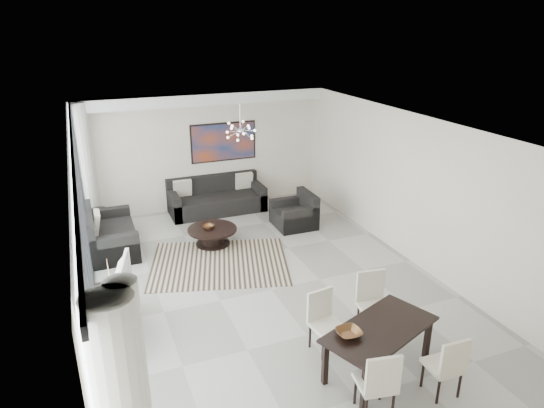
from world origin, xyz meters
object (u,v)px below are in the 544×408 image
tv_console (110,320)px  television (117,284)px  coffee_table (213,235)px  dining_table (380,334)px  sofa_main (217,200)px

tv_console → television: 0.60m
coffee_table → tv_console: bearing=-132.2°
coffee_table → television: 3.33m
dining_table → television: bearing=144.6°
television → dining_table: television is taller
coffee_table → dining_table: dining_table is taller
tv_console → dining_table: dining_table is taller
tv_console → dining_table: size_ratio=0.88×
coffee_table → television: (-2.13, -2.48, 0.62)m
tv_console → television: bearing=14.3°
sofa_main → tv_console: sofa_main is taller
sofa_main → tv_console: 5.26m
sofa_main → dining_table: sofa_main is taller
sofa_main → tv_console: size_ratio=1.46×
coffee_table → television: size_ratio=0.94×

